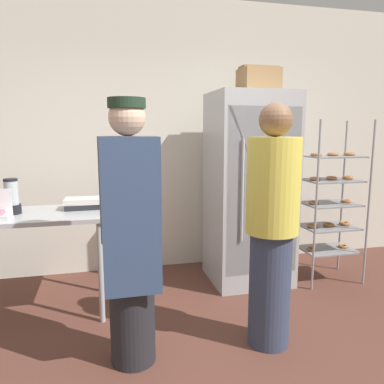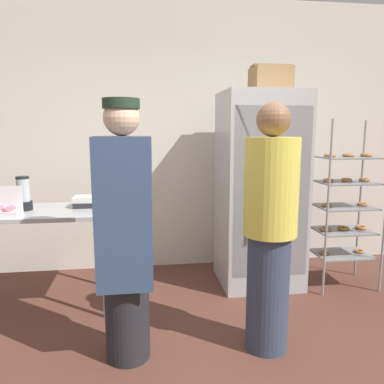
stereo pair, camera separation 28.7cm
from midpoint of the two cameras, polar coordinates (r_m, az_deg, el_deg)
The scene contains 9 objects.
back_wall at distance 4.32m, azimuth -6.27°, elevation 8.32°, with size 6.40×0.12×3.01m, color silver.
refrigerator at distance 3.89m, azimuth 6.65°, elevation 0.42°, with size 0.80×0.75×1.96m.
baking_rack at distance 4.11m, azimuth 18.46°, elevation -1.49°, with size 0.62×0.45×1.68m.
prep_counter at distance 3.51m, azimuth -25.33°, elevation -4.57°, with size 1.18×0.69×0.89m.
blender_pitcher at distance 3.52m, azimuth -27.93°, elevation -0.86°, with size 0.14×0.14×0.30m.
binder_stack at distance 3.52m, azimuth -18.58°, elevation -1.67°, with size 0.32×0.21×0.10m.
cardboard_storage_box at distance 3.99m, azimuth 7.99°, elevation 16.53°, with size 0.38×0.32×0.26m.
person_baker at distance 2.52m, azimuth -12.65°, elevation -5.90°, with size 0.38×0.40×1.78m.
person_customer at distance 2.71m, azimuth 9.13°, elevation -5.22°, with size 0.38×0.38×1.77m.
Camera 1 is at (-0.70, -1.94, 1.58)m, focal length 35.00 mm.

